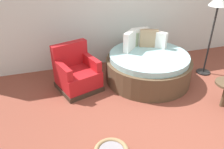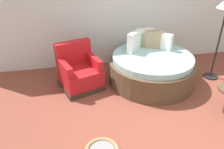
{
  "view_description": "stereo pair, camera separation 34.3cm",
  "coord_description": "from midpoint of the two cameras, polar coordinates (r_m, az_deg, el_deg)",
  "views": [
    {
      "loc": [
        -1.81,
        -2.66,
        2.63
      ],
      "look_at": [
        -0.73,
        0.87,
        0.55
      ],
      "focal_mm": 36.16,
      "sensor_mm": 36.0,
      "label": 1
    },
    {
      "loc": [
        -1.48,
        -2.75,
        2.63
      ],
      "look_at": [
        -0.73,
        0.87,
        0.55
      ],
      "focal_mm": 36.16,
      "sensor_mm": 36.0,
      "label": 2
    }
  ],
  "objects": [
    {
      "name": "ground_plane",
      "position": [
        4.12,
        11.1,
        -11.1
      ],
      "size": [
        8.0,
        8.0,
        0.02
      ],
      "primitive_type": "cube",
      "color": "brown"
    },
    {
      "name": "back_wall",
      "position": [
        5.61,
        0.36,
        17.59
      ],
      "size": [
        8.0,
        0.12,
        2.96
      ],
      "primitive_type": "cube",
      "color": "silver",
      "rests_on": "ground_plane"
    },
    {
      "name": "red_armchair",
      "position": [
        4.79,
        -10.94,
        0.11
      ],
      "size": [
        1.01,
        1.01,
        0.94
      ],
      "color": "#38281E",
      "rests_on": "ground_plane"
    },
    {
      "name": "round_daybed",
      "position": [
        5.06,
        7.12,
        2.1
      ],
      "size": [
        1.87,
        1.87,
        1.06
      ],
      "color": "brown",
      "rests_on": "ground_plane"
    },
    {
      "name": "floor_lamp",
      "position": [
        5.28,
        23.43,
        15.12
      ],
      "size": [
        0.4,
        0.4,
        1.82
      ],
      "color": "black",
      "rests_on": "ground_plane"
    }
  ]
}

